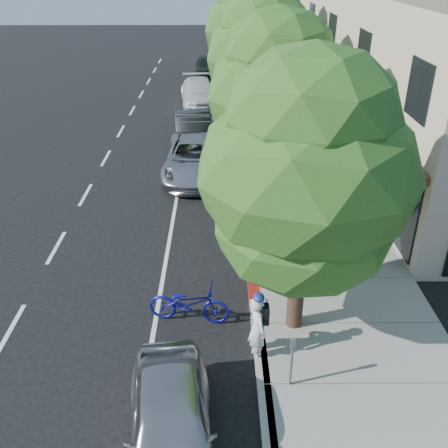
{
  "coord_description": "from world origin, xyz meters",
  "views": [
    {
      "loc": [
        -0.93,
        -11.78,
        8.27
      ],
      "look_at": [
        -0.81,
        1.04,
        1.35
      ],
      "focal_mm": 40.0,
      "sensor_mm": 36.0,
      "label": 1
    }
  ],
  "objects_px": {
    "bicycle": "(189,303)",
    "dark_suv_far": "(206,66)",
    "street_tree_5": "(244,16)",
    "near_car_a": "(171,426)",
    "street_tree_3": "(254,32)",
    "street_tree_1": "(277,98)",
    "white_pickup": "(199,93)",
    "street_tree_0": "(306,176)",
    "pedestrian": "(304,182)",
    "street_tree_4": "(248,28)",
    "dark_sedan": "(193,131)",
    "street_tree_2": "(263,60)",
    "silver_suv": "(196,158)",
    "cyclist": "(257,328)"
  },
  "relations": [
    {
      "from": "street_tree_5",
      "to": "dark_sedan",
      "type": "xyz_separation_m",
      "value": [
        -3.1,
        -16.53,
        -3.48
      ]
    },
    {
      "from": "silver_suv",
      "to": "white_pickup",
      "type": "xyz_separation_m",
      "value": [
        -0.26,
        11.3,
        -0.0
      ]
    },
    {
      "from": "bicycle",
      "to": "dark_suv_far",
      "type": "height_order",
      "value": "dark_suv_far"
    },
    {
      "from": "street_tree_0",
      "to": "dark_sedan",
      "type": "xyz_separation_m",
      "value": [
        -3.1,
        13.47,
        -3.34
      ]
    },
    {
      "from": "street_tree_5",
      "to": "cyclist",
      "type": "distance_m",
      "value": 31.21
    },
    {
      "from": "street_tree_1",
      "to": "street_tree_4",
      "type": "distance_m",
      "value": 18.0
    },
    {
      "from": "white_pickup",
      "to": "dark_suv_far",
      "type": "height_order",
      "value": "white_pickup"
    },
    {
      "from": "street_tree_4",
      "to": "white_pickup",
      "type": "height_order",
      "value": "street_tree_4"
    },
    {
      "from": "street_tree_0",
      "to": "bicycle",
      "type": "height_order",
      "value": "street_tree_0"
    },
    {
      "from": "street_tree_5",
      "to": "near_car_a",
      "type": "relative_size",
      "value": 1.76
    },
    {
      "from": "bicycle",
      "to": "street_tree_5",
      "type": "bearing_deg",
      "value": 3.15
    },
    {
      "from": "white_pickup",
      "to": "near_car_a",
      "type": "height_order",
      "value": "white_pickup"
    },
    {
      "from": "street_tree_0",
      "to": "dark_suv_far",
      "type": "height_order",
      "value": "street_tree_0"
    },
    {
      "from": "street_tree_1",
      "to": "pedestrian",
      "type": "bearing_deg",
      "value": 27.14
    },
    {
      "from": "street_tree_0",
      "to": "street_tree_2",
      "type": "xyz_separation_m",
      "value": [
        0.0,
        12.0,
        0.23
      ]
    },
    {
      "from": "street_tree_1",
      "to": "white_pickup",
      "type": "distance_m",
      "value": 16.0
    },
    {
      "from": "street_tree_4",
      "to": "street_tree_5",
      "type": "height_order",
      "value": "street_tree_5"
    },
    {
      "from": "near_car_a",
      "to": "street_tree_3",
      "type": "bearing_deg",
      "value": 76.35
    },
    {
      "from": "street_tree_0",
      "to": "near_car_a",
      "type": "height_order",
      "value": "street_tree_0"
    },
    {
      "from": "street_tree_0",
      "to": "street_tree_3",
      "type": "relative_size",
      "value": 0.88
    },
    {
      "from": "street_tree_3",
      "to": "white_pickup",
      "type": "relative_size",
      "value": 1.5
    },
    {
      "from": "street_tree_1",
      "to": "pedestrian",
      "type": "distance_m",
      "value": 3.43
    },
    {
      "from": "street_tree_3",
      "to": "street_tree_1",
      "type": "bearing_deg",
      "value": -90.0
    },
    {
      "from": "bicycle",
      "to": "silver_suv",
      "type": "bearing_deg",
      "value": 9.49
    },
    {
      "from": "street_tree_4",
      "to": "pedestrian",
      "type": "bearing_deg",
      "value": -86.09
    },
    {
      "from": "street_tree_1",
      "to": "bicycle",
      "type": "xyz_separation_m",
      "value": [
        -2.63,
        -5.66,
        -3.74
      ]
    },
    {
      "from": "silver_suv",
      "to": "pedestrian",
      "type": "bearing_deg",
      "value": -39.06
    },
    {
      "from": "street_tree_5",
      "to": "near_car_a",
      "type": "bearing_deg",
      "value": -94.69
    },
    {
      "from": "street_tree_3",
      "to": "pedestrian",
      "type": "xyz_separation_m",
      "value": [
        1.19,
        -11.39,
        -3.6
      ]
    },
    {
      "from": "street_tree_2",
      "to": "near_car_a",
      "type": "height_order",
      "value": "street_tree_2"
    },
    {
      "from": "street_tree_0",
      "to": "street_tree_2",
      "type": "bearing_deg",
      "value": 90.0
    },
    {
      "from": "street_tree_4",
      "to": "cyclist",
      "type": "height_order",
      "value": "street_tree_4"
    },
    {
      "from": "street_tree_2",
      "to": "pedestrian",
      "type": "distance_m",
      "value": 6.4
    },
    {
      "from": "street_tree_3",
      "to": "street_tree_2",
      "type": "bearing_deg",
      "value": -90.0
    },
    {
      "from": "dark_suv_far",
      "to": "pedestrian",
      "type": "relative_size",
      "value": 2.2
    },
    {
      "from": "silver_suv",
      "to": "dark_suv_far",
      "type": "bearing_deg",
      "value": 90.94
    },
    {
      "from": "street_tree_0",
      "to": "pedestrian",
      "type": "bearing_deg",
      "value": 79.8
    },
    {
      "from": "street_tree_3",
      "to": "pedestrian",
      "type": "height_order",
      "value": "street_tree_3"
    },
    {
      "from": "white_pickup",
      "to": "street_tree_3",
      "type": "bearing_deg",
      "value": -52.6
    },
    {
      "from": "street_tree_4",
      "to": "street_tree_0",
      "type": "bearing_deg",
      "value": -90.0
    },
    {
      "from": "street_tree_2",
      "to": "near_car_a",
      "type": "xyz_separation_m",
      "value": [
        -2.75,
        -15.5,
        -3.69
      ]
    },
    {
      "from": "street_tree_5",
      "to": "bicycle",
      "type": "distance_m",
      "value": 30.01
    },
    {
      "from": "street_tree_1",
      "to": "silver_suv",
      "type": "height_order",
      "value": "street_tree_1"
    },
    {
      "from": "cyclist",
      "to": "dark_suv_far",
      "type": "height_order",
      "value": "cyclist"
    },
    {
      "from": "street_tree_4",
      "to": "silver_suv",
      "type": "xyz_separation_m",
      "value": [
        -2.84,
        -14.0,
        -3.45
      ]
    },
    {
      "from": "street_tree_5",
      "to": "dark_sedan",
      "type": "distance_m",
      "value": 17.17
    },
    {
      "from": "street_tree_2",
      "to": "dark_sedan",
      "type": "bearing_deg",
      "value": 154.56
    },
    {
      "from": "street_tree_2",
      "to": "white_pickup",
      "type": "relative_size",
      "value": 1.38
    },
    {
      "from": "street_tree_0",
      "to": "street_tree_3",
      "type": "xyz_separation_m",
      "value": [
        0.0,
        18.0,
        0.59
      ]
    },
    {
      "from": "street_tree_2",
      "to": "cyclist",
      "type": "distance_m",
      "value": 13.51
    }
  ]
}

